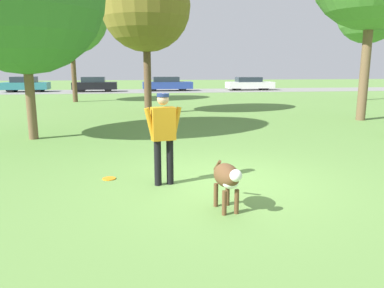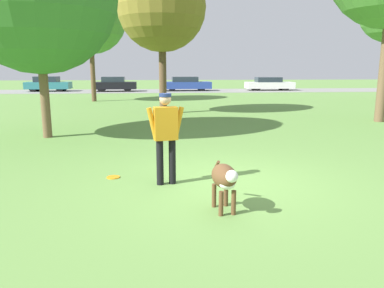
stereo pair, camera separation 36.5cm
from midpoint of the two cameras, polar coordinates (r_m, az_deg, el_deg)
The scene contains 11 objects.
ground_plane at distance 7.17m, azimuth 6.18°, elevation -5.85°, with size 120.00×120.00×0.00m, color #608C42.
far_road_strip at distance 35.30m, azimuth -2.75°, elevation 8.09°, with size 120.00×6.00×0.01m.
person at distance 6.81m, azimuth -2.50°, elevation 1.96°, with size 0.69×0.29×1.69m.
dog at distance 5.62m, azimuth 6.86°, elevation -5.23°, with size 0.43×0.98×0.73m.
frisbee at distance 7.55m, azimuth -10.56°, elevation -5.00°, with size 0.26×0.26×0.02m.
tree_far_left at distance 25.20m, azimuth -14.88°, elevation 18.25°, with size 4.55×4.55×7.52m.
tree_mid_center at distance 17.93m, azimuth -4.02°, elevation 20.13°, with size 4.02×4.02×6.84m.
parked_car_teal at distance 36.92m, azimuth -20.82°, elevation 8.55°, with size 3.91×1.81×1.35m.
parked_car_black at distance 35.08m, azimuth -11.42°, elevation 8.93°, with size 3.93×1.77×1.33m.
parked_car_blue at distance 35.33m, azimuth -0.63°, elevation 9.15°, with size 4.61×1.89×1.31m.
parked_car_white at distance 36.89m, azimuth 11.96°, elevation 8.96°, with size 4.52×1.91×1.25m.
Camera 2 is at (-1.17, -6.73, 2.14)m, focal length 35.00 mm.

